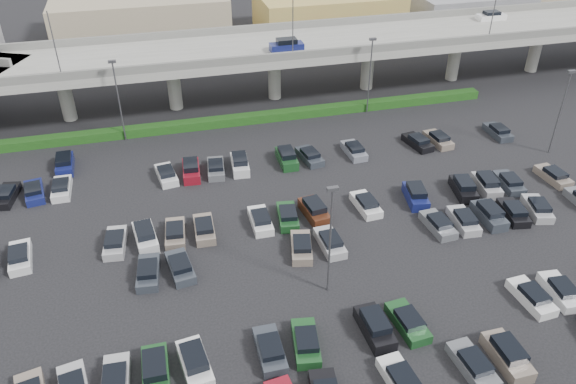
# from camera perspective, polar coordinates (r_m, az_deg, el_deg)

# --- Properties ---
(ground) EXTENTS (280.00, 280.00, 0.00)m
(ground) POSITION_cam_1_polar(r_m,az_deg,el_deg) (53.94, 1.40, -4.28)
(ground) COLOR black
(overpass) EXTENTS (150.00, 13.00, 15.80)m
(overpass) POSITION_cam_1_polar(r_m,az_deg,el_deg) (78.41, -5.23, 13.82)
(overpass) COLOR gray
(overpass) RESTS_ON ground
(hedge) EXTENTS (66.00, 1.60, 1.10)m
(hedge) POSITION_cam_1_polar(r_m,az_deg,el_deg) (74.52, -3.86, 7.46)
(hedge) COLOR #163E12
(hedge) RESTS_ON ground
(parked_cars) EXTENTS (62.98, 41.56, 1.67)m
(parked_cars) POSITION_cam_1_polar(r_m,az_deg,el_deg) (50.36, 2.75, -6.60)
(parked_cars) COLOR #4F2515
(parked_cars) RESTS_ON ground
(light_poles) EXTENTS (66.90, 48.38, 10.30)m
(light_poles) POSITION_cam_1_polar(r_m,az_deg,el_deg) (51.24, -3.56, 1.89)
(light_poles) COLOR #4D4C52
(light_poles) RESTS_ON ground
(distant_buildings) EXTENTS (138.00, 24.00, 9.00)m
(distant_buildings) POSITION_cam_1_polar(r_m,az_deg,el_deg) (109.68, -1.25, 17.82)
(distant_buildings) COLOR gray
(distant_buildings) RESTS_ON ground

